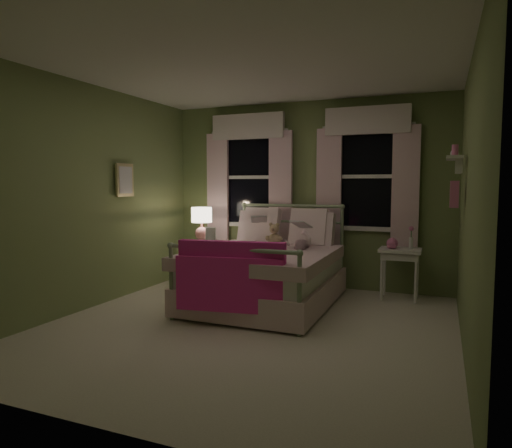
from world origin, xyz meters
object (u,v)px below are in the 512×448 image
at_px(child_right, 300,222).
at_px(teddy_bear, 274,237).
at_px(child_left, 258,226).
at_px(nightstand_left, 202,259).
at_px(nightstand_right, 400,257).
at_px(bed, 267,272).
at_px(table_lamp, 202,220).

distance_m(child_right, teddy_bear, 0.37).
height_order(child_left, nightstand_left, child_left).
bearing_deg(nightstand_right, nightstand_left, -171.19).
xyz_separation_m(teddy_bear, nightstand_right, (1.47, 0.52, -0.24)).
bearing_deg(bed, table_lamp, 160.67).
bearing_deg(child_right, table_lamp, -13.49).
height_order(child_left, teddy_bear, child_left).
relative_size(teddy_bear, nightstand_right, 0.47).
bearing_deg(nightstand_right, child_right, -162.97).
bearing_deg(child_right, nightstand_left, -13.49).
xyz_separation_m(child_left, teddy_bear, (0.28, -0.16, -0.11)).
bearing_deg(child_right, teddy_bear, 14.60).
height_order(child_left, child_right, child_right).
xyz_separation_m(bed, teddy_bear, (-0.00, 0.26, 0.41)).
bearing_deg(nightstand_left, bed, -19.33).
xyz_separation_m(bed, nightstand_left, (-1.10, 0.39, 0.03)).
bearing_deg(nightstand_left, teddy_bear, -6.43).
xyz_separation_m(bed, nightstand_right, (1.47, 0.79, 0.17)).
relative_size(child_right, teddy_bear, 2.66).
bearing_deg(bed, nightstand_right, 28.10).
distance_m(bed, table_lamp, 1.30).
bearing_deg(table_lamp, child_left, 2.36).
distance_m(child_left, teddy_bear, 0.34).
height_order(teddy_bear, nightstand_right, teddy_bear).
bearing_deg(teddy_bear, table_lamp, 173.57).
relative_size(child_left, teddy_bear, 2.21).
bearing_deg(nightstand_right, teddy_bear, -160.43).
xyz_separation_m(child_right, nightstand_right, (1.19, 0.37, -0.42)).
distance_m(bed, nightstand_right, 1.68).
distance_m(child_left, child_right, 0.56).
bearing_deg(nightstand_left, nightstand_right, 8.81).
distance_m(bed, child_left, 0.72).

